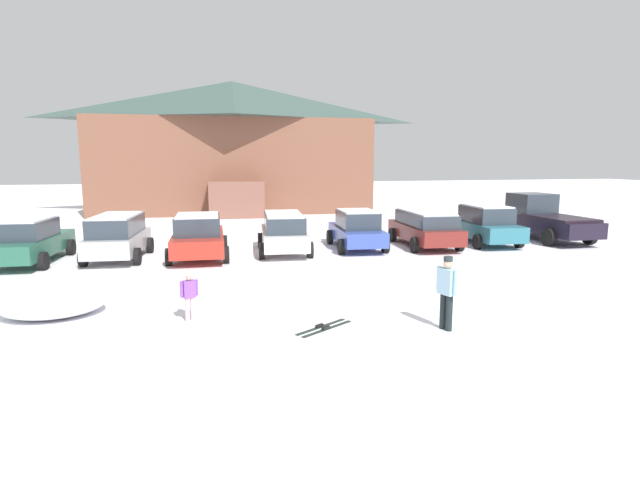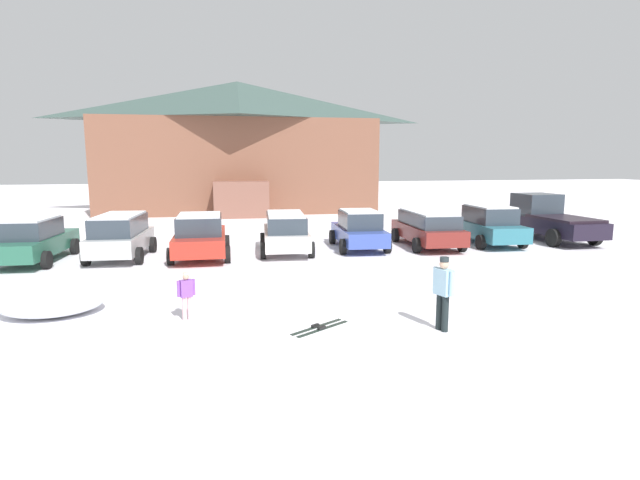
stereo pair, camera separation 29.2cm
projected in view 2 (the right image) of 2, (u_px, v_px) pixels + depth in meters
The scene contains 14 objects.
ground at pixel (436, 370), 9.03m from camera, with size 160.00×160.00×0.00m, color white.
ski_lodge at pixel (239, 146), 37.43m from camera, with size 20.51×10.75×9.53m.
parked_green_coupe at pixel (33, 240), 18.54m from camera, with size 2.42×4.70×1.67m.
parked_silver_wagon at pixel (120, 235), 19.17m from camera, with size 2.36×4.15×1.72m.
parked_red_sedan at pixel (200, 236), 19.46m from camera, with size 2.38×4.58×1.72m.
parked_white_suv at pixel (286, 231), 20.50m from camera, with size 2.42×4.48×1.63m.
parked_blue_hatchback at pixel (359, 229), 21.38m from camera, with size 2.33×4.31×1.67m.
parked_maroon_van at pixel (428, 227), 21.90m from camera, with size 2.44×4.81×1.57m.
parked_teal_hatchback at pixel (487, 225), 22.63m from camera, with size 2.41×4.79×1.77m.
pickup_truck at pixel (547, 219), 23.87m from camera, with size 2.42×5.65×2.15m.
skier_child_in_purple_jacket at pixel (186, 293), 11.77m from camera, with size 0.41×0.25×1.16m.
skier_adult_in_blue_parka at pixel (443, 289), 11.00m from camera, with size 0.35×0.60×1.67m.
pair_of_skis at pixel (320, 327), 11.27m from camera, with size 1.46×1.07×0.08m.
plowed_snow_pile at pixel (52, 302), 12.32m from camera, with size 2.44×1.95×0.59m, color white.
Camera 2 is at (-3.95, -7.87, 3.75)m, focal length 28.00 mm.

